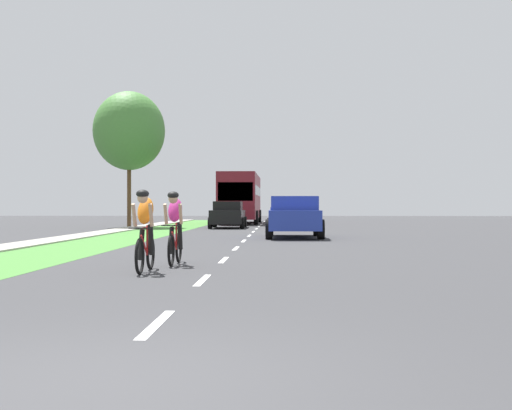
{
  "coord_description": "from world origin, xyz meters",
  "views": [
    {
      "loc": [
        1.34,
        -4.81,
        1.28
      ],
      "look_at": [
        0.43,
        19.96,
        1.3
      ],
      "focal_mm": 47.72,
      "sensor_mm": 36.0,
      "label": 1
    }
  ],
  "objects": [
    {
      "name": "lane_markings_center",
      "position": [
        0.0,
        24.0,
        0.0
      ],
      "size": [
        0.12,
        53.49,
        0.01
      ],
      "color": "white",
      "rests_on": "ground_plane"
    },
    {
      "name": "grass_verge",
      "position": [
        -4.87,
        20.0,
        0.0
      ],
      "size": [
        2.83,
        70.0,
        0.01
      ],
      "primitive_type": "cube",
      "color": "#478438",
      "rests_on": "ground_plane"
    },
    {
      "name": "cyclist_trailing",
      "position": [
        -0.95,
        9.8,
        0.81
      ],
      "size": [
        0.42,
        1.72,
        1.58
      ],
      "color": "black",
      "rests_on": "ground_plane"
    },
    {
      "name": "cyclist_lead",
      "position": [
        -1.26,
        8.12,
        0.81
      ],
      "size": [
        0.42,
        1.72,
        1.58
      ],
      "color": "black",
      "rests_on": "ground_plane"
    },
    {
      "name": "pickup_blue",
      "position": [
        1.87,
        22.33,
        0.83
      ],
      "size": [
        2.22,
        5.1,
        1.64
      ],
      "color": "#23389E",
      "rests_on": "ground_plane"
    },
    {
      "name": "street_tree_far",
      "position": [
        -7.68,
        35.28,
        5.72
      ],
      "size": [
        4.25,
        4.25,
        8.07
      ],
      "color": "brown",
      "rests_on": "ground_plane"
    },
    {
      "name": "sedan_black",
      "position": [
        -1.67,
        33.81,
        0.77
      ],
      "size": [
        1.98,
        4.3,
        1.52
      ],
      "color": "black",
      "rests_on": "ground_plane"
    },
    {
      "name": "bus_maroon",
      "position": [
        -1.56,
        44.17,
        1.98
      ],
      "size": [
        2.78,
        11.6,
        3.48
      ],
      "color": "maroon",
      "rests_on": "ground_plane"
    },
    {
      "name": "sidewalk_concrete",
      "position": [
        -6.95,
        20.0,
        0.0
      ],
      "size": [
        1.31,
        70.0,
        0.1
      ],
      "primitive_type": "cube",
      "color": "#9E998E",
      "rests_on": "ground_plane"
    },
    {
      "name": "ground_plane",
      "position": [
        0.0,
        20.0,
        0.0
      ],
      "size": [
        120.0,
        120.0,
        0.0
      ],
      "primitive_type": "plane",
      "color": "#38383A"
    }
  ]
}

